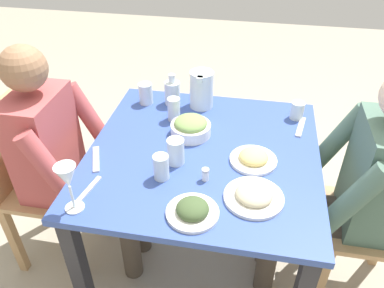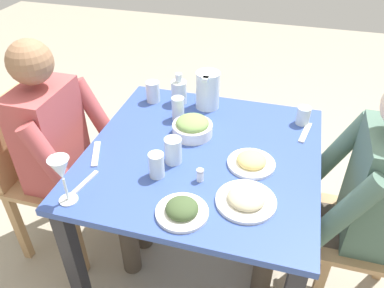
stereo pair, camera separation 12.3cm
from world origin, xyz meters
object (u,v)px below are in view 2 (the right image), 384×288
Objects in this scene: diner_near at (349,196)px; oil_carafe at (179,93)px; water_pitcher at (208,90)px; plate_dolmas at (182,210)px; water_glass_by_pitcher at (153,92)px; wine_glass at (61,171)px; dining_table at (202,171)px; water_glass_far_left at (178,108)px; water_glass_near_left at (303,116)px; diner_far at (71,151)px; salt_shaker at (200,175)px; salad_bowl at (192,127)px; water_glass_center at (157,165)px; chair_far at (40,168)px; plate_fries at (251,161)px; water_glass_far_right at (173,150)px; plate_beans at (246,199)px.

diner_near is 0.95m from oil_carafe.
water_pitcher reaches higher than plate_dolmas.
oil_carafe reaches higher than water_glass_by_pitcher.
wine_glass reaches higher than plate_dolmas.
dining_table is at bearing -135.07° from water_glass_by_pitcher.
water_glass_far_left is 1.33× the size of water_glass_near_left.
diner_far is 1.11m from water_glass_near_left.
oil_carafe is 3.05× the size of salt_shaker.
water_pitcher is 1.00× the size of plate_dolmas.
salad_bowl is 1.69× the size of water_glass_by_pitcher.
water_glass_by_pitcher is (0.73, 0.38, 0.04)m from plate_dolmas.
water_pitcher is at bearing -89.55° from oil_carafe.
water_glass_center is at bearing 145.48° from dining_table.
salt_shaker is (-0.41, -0.22, -0.03)m from water_glass_far_left.
plate_dolmas is at bearing -110.22° from chair_far.
oil_carafe is (0.44, -0.40, 0.14)m from diner_far.
diner_far reaches higher than water_glass_center.
diner_far is at bearing 137.68° from oil_carafe.
diner_far is 6.04× the size of plate_fries.
water_glass_far_right is (-0.06, 0.32, 0.04)m from plate_fries.
oil_carafe is (0.26, 0.15, 0.01)m from salad_bowl.
water_glass_by_pitcher is (0.46, 0.26, -0.00)m from water_glass_far_right.
water_glass_by_pitcher reaches higher than water_glass_center.
dining_table is 0.84m from chair_far.
water_glass_far_right is at bearing -43.04° from wine_glass.
plate_dolmas is 0.82m from water_glass_by_pitcher.
plate_dolmas is 0.24m from plate_beans.
wine_glass is (-0.17, 0.63, 0.12)m from plate_beans.
diner_near reaches higher than plate_dolmas.
oil_carafe is (0.41, 0.44, 0.04)m from plate_fries.
water_glass_far_right is at bearing 173.82° from salad_bowl.
water_glass_far_left reaches higher than water_glass_by_pitcher.
plate_dolmas reaches higher than plate_beans.
water_pitcher is (0.38, 0.07, 0.21)m from dining_table.
water_pitcher is 1.79× the size of water_glass_center.
salt_shaker is at bearing 105.06° from diner_near.
diner_near reaches higher than water_glass_by_pitcher.
chair_far is at bearing 79.52° from plate_beans.
diner_near is at bearing -107.45° from water_glass_far_left.
dining_table is 0.62m from diner_near.
plate_fries is 1.74× the size of water_glass_far_right.
water_glass_far_right reaches higher than dining_table.
diner_far reaches higher than oil_carafe.
dining_table is 0.63m from diner_far.
water_glass_by_pitcher is 0.67m from salt_shaker.
salad_bowl is at bearing 115.76° from water_glass_near_left.
diner_far is 7.26× the size of oil_carafe.
diner_near is 0.70m from plate_dolmas.
water_glass_far_right reaches higher than plate_dolmas.
plate_beans is 0.37m from water_glass_center.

